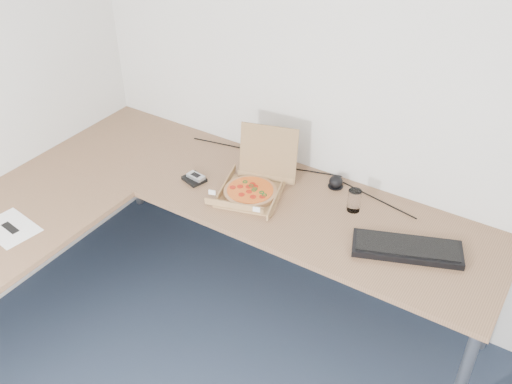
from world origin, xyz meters
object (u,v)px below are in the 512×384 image
Objects in this scene: desk at (159,218)px; drinking_glass at (354,200)px; keyboard at (407,249)px; wallet at (194,179)px; pizza_box at (252,187)px.

drinking_glass reaches higher than desk.
keyboard is at bearing 19.03° from desk.
desk is at bearing -145.62° from drinking_glass.
desk is 0.33m from wallet.
pizza_box reaches higher than wallet.
keyboard is (0.83, -0.00, -0.02)m from pizza_box.
drinking_glass is 0.24× the size of keyboard.
pizza_box reaches higher than keyboard.
keyboard is 4.38× the size of wallet.
pizza_box is 3.18× the size of wallet.
keyboard is at bearing -24.78° from drinking_glass.
drinking_glass is at bearing 0.01° from pizza_box.
wallet is at bearing 161.55° from keyboard.
pizza_box is 0.52m from drinking_glass.
desk is 21.73× the size of drinking_glass.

